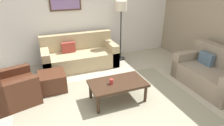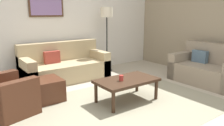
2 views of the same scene
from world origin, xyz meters
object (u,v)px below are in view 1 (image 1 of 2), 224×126
couch_main (79,55)px  armchair_leather (10,89)px  couch_loveseat (213,74)px  coffee_table (118,84)px  lamp_standing (121,12)px  cup (111,82)px  framed_artwork (65,2)px  ottoman (52,81)px

couch_main → armchair_leather: bearing=-142.0°
couch_loveseat → coffee_table: 2.24m
armchair_leather → lamp_standing: (2.89, 1.27, 1.10)m
coffee_table → lamp_standing: bearing=64.8°
coffee_table → cup: 0.17m
coffee_table → framed_artwork: (-0.52, 2.37, 1.34)m
couch_loveseat → lamp_standing: bearing=120.8°
couch_loveseat → coffee_table: couch_loveseat is taller
ottoman → framed_artwork: bearing=66.2°
ottoman → coffee_table: coffee_table is taller
couch_main → ottoman: 1.36m
ottoman → framed_artwork: framed_artwork is taller
couch_main → coffee_table: couch_main is taller
couch_loveseat → ottoman: size_ratio=2.70×
armchair_leather → lamp_standing: lamp_standing is taller
couch_main → cup: (0.20, -1.96, 0.16)m
couch_loveseat → coffee_table: bearing=173.3°
couch_loveseat → coffee_table: size_ratio=1.38×
coffee_table → armchair_leather: bearing=161.1°
couch_main → couch_loveseat: size_ratio=1.31×
armchair_leather → cup: size_ratio=9.78×
cup → framed_artwork: framed_artwork is taller
armchair_leather → ottoman: size_ratio=1.75×
coffee_table → cup: size_ratio=10.99×
cup → lamp_standing: size_ratio=0.06×
couch_main → coffee_table: 1.98m
cup → lamp_standing: 2.41m
coffee_table → ottoman: bearing=143.0°
couch_loveseat → lamp_standing: 2.80m
framed_artwork → cup: bearing=-80.8°
coffee_table → couch_main: bearing=99.9°
lamp_standing → couch_loveseat: bearing=-59.2°
couch_main → couch_loveseat: bearing=-40.8°
cup → couch_main: bearing=95.9°
framed_artwork → couch_main: bearing=-66.6°
lamp_standing → framed_artwork: (-1.44, 0.43, 0.29)m
ottoman → coffee_table: size_ratio=0.51×
cup → couch_loveseat: bearing=-6.1°
armchair_leather → ottoman: armchair_leather is taller
couch_main → coffee_table: bearing=-80.1°
armchair_leather → framed_artwork: (1.45, 1.70, 1.39)m
couch_main → couch_loveseat: same height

